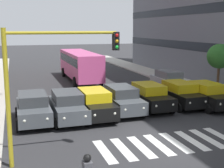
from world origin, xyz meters
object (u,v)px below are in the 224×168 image
object	(u,v)px
car_5	(68,106)
street_lamp_right	(0,37)
car_3	(122,99)
car_1	(180,94)
traffic_light_gantry	(42,74)
car_2	(150,96)
car_0	(207,95)
car_6	(33,108)
street_tree_1	(219,57)
bus_behind_traffic	(80,63)
car_row2_0	(169,80)
car_4	(95,103)

from	to	relation	value
car_5	street_lamp_right	distance (m)	7.43
car_3	car_1	bearing A→B (deg)	-176.08
traffic_light_gantry	car_3	bearing A→B (deg)	-131.77
car_1	car_2	size ratio (longest dim) A/B	1.00
car_0	car_6	size ratio (longest dim) A/B	1.00
traffic_light_gantry	street_tree_1	distance (m)	17.27
car_6	bus_behind_traffic	distance (m)	14.76
street_lamp_right	car_row2_0	bearing A→B (deg)	-174.74
car_1	car_4	bearing A→B (deg)	7.54
car_2	car_1	bearing A→B (deg)	-179.16
car_1	bus_behind_traffic	size ratio (longest dim) A/B	0.42
car_4	car_row2_0	size ratio (longest dim) A/B	1.00
car_5	street_tree_1	world-z (taller)	street_tree_1
car_4	traffic_light_gantry	bearing A→B (deg)	57.68
car_row2_0	street_lamp_right	distance (m)	14.56
car_4	street_tree_1	distance (m)	11.90
car_2	car_row2_0	distance (m)	6.98
car_1	car_row2_0	distance (m)	5.75
car_5	car_row2_0	bearing A→B (deg)	-148.22
car_5	bus_behind_traffic	size ratio (longest dim) A/B	0.42
car_1	car_4	distance (m)	6.53
car_2	street_lamp_right	xyz separation A→B (m)	(9.54, -4.12, 3.96)
bus_behind_traffic	street_lamp_right	bearing A→B (deg)	49.62
car_4	traffic_light_gantry	size ratio (longest dim) A/B	0.81
car_1	car_6	xyz separation A→B (m)	(10.17, 0.78, 0.00)
traffic_light_gantry	street_tree_1	size ratio (longest dim) A/B	1.35
car_4	street_lamp_right	xyz separation A→B (m)	(5.45, -4.95, 3.96)
street_tree_1	car_1	bearing A→B (deg)	25.02
car_3	street_lamp_right	world-z (taller)	street_lamp_right
car_3	car_6	distance (m)	5.69
car_2	car_6	distance (m)	7.82
car_0	street_lamp_right	bearing A→B (deg)	-20.01
bus_behind_traffic	street_lamp_right	distance (m)	11.84
car_0	car_6	bearing A→B (deg)	-0.36
car_4	street_tree_1	world-z (taller)	street_tree_1
car_4	car_5	bearing A→B (deg)	2.80
car_2	street_lamp_right	size ratio (longest dim) A/B	0.58
street_tree_1	car_2	bearing A→B (deg)	17.57
car_0	car_4	world-z (taller)	same
traffic_light_gantry	street_tree_1	bearing A→B (deg)	-149.41
car_6	car_3	bearing A→B (deg)	-175.29
bus_behind_traffic	street_tree_1	bearing A→B (deg)	131.25
car_6	bus_behind_traffic	xyz separation A→B (m)	(-5.67, -13.60, 0.97)
car_row2_0	car_4	bearing A→B (deg)	36.23
car_6	traffic_light_gantry	distance (m)	6.43
car_2	car_5	xyz separation A→B (m)	(5.77, 0.90, 0.00)
car_2	car_4	bearing A→B (deg)	11.36
traffic_light_gantry	street_tree_1	xyz separation A→B (m)	(-14.86, -8.79, -0.52)
car_0	car_3	world-z (taller)	same
car_0	car_row2_0	bearing A→B (deg)	-93.60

